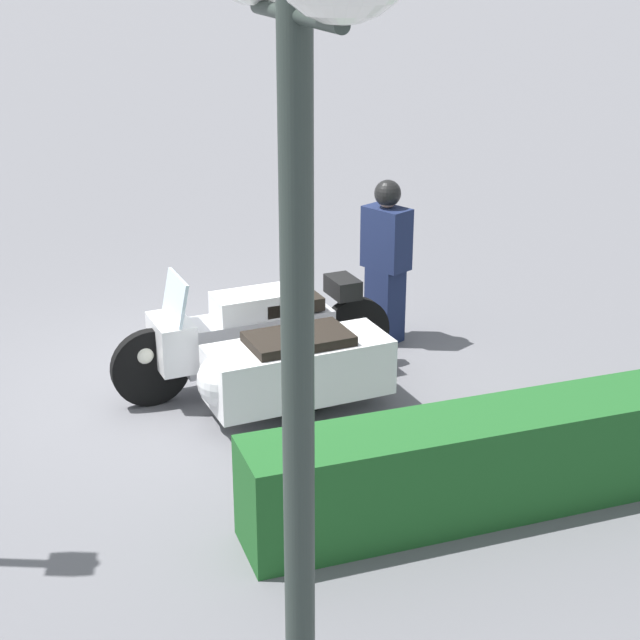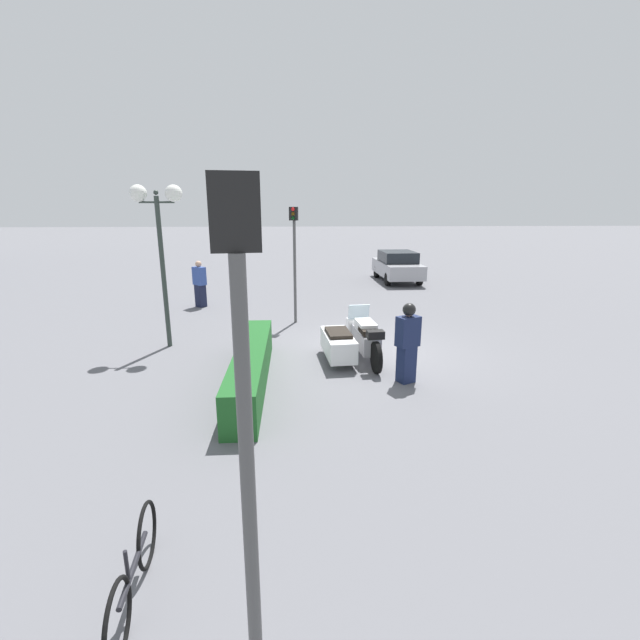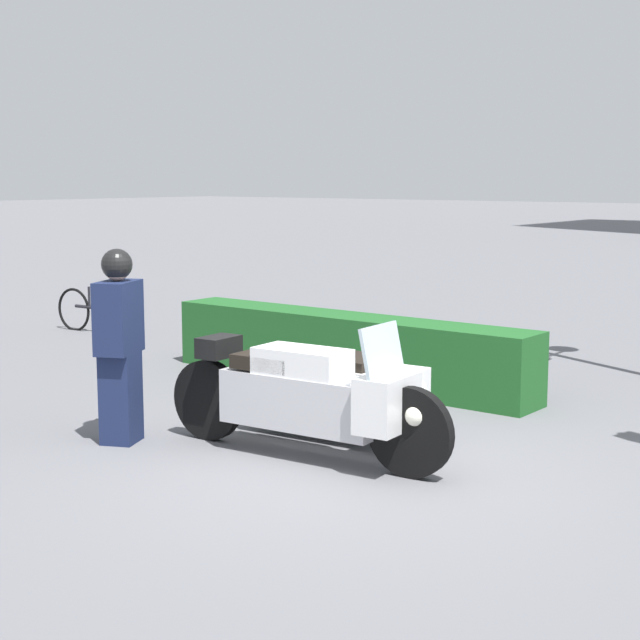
# 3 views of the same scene
# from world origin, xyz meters

# --- Properties ---
(ground_plane) EXTENTS (160.00, 160.00, 0.00)m
(ground_plane) POSITION_xyz_m (0.00, 0.00, 0.00)
(ground_plane) COLOR slate
(police_motorcycle) EXTENTS (2.74, 1.34, 1.18)m
(police_motorcycle) POSITION_xyz_m (-0.51, 0.56, 0.48)
(police_motorcycle) COLOR black
(police_motorcycle) RESTS_ON ground
(officer_rider) EXTENTS (0.45, 0.54, 1.71)m
(officer_rider) POSITION_xyz_m (-2.06, -0.44, 0.90)
(officer_rider) COLOR #192347
(officer_rider) RESTS_ON ground
(hedge_bush_curbside) EXTENTS (4.65, 0.61, 0.78)m
(hedge_bush_curbside) POSITION_xyz_m (-2.00, 2.80, 0.39)
(hedge_bush_curbside) COLOR #1E5623
(hedge_bush_curbside) RESTS_ON ground
(bicycle_parked) EXTENTS (1.63, 0.18, 0.71)m
(bicycle_parked) POSITION_xyz_m (-7.09, 3.39, 0.32)
(bicycle_parked) COLOR black
(bicycle_parked) RESTS_ON ground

